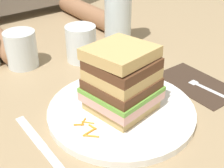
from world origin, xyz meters
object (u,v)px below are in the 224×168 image
object	(u,v)px
sandwich	(122,80)
napkin_dark	(196,84)
fork	(205,86)
knife	(44,148)
empty_tumbler_1	(21,49)
juice_glass	(81,45)
main_plate	(121,111)

from	to	relation	value
sandwich	napkin_dark	distance (m)	0.22
sandwich	fork	bearing A→B (deg)	-11.27
fork	knife	distance (m)	0.38
napkin_dark	empty_tumbler_1	xyz separation A→B (m)	(-0.28, 0.33, 0.04)
fork	juice_glass	size ratio (longest dim) A/B	1.80
fork	knife	bearing A→B (deg)	173.17
juice_glass	knife	bearing A→B (deg)	-133.89
napkin_dark	knife	bearing A→B (deg)	176.52
sandwich	juice_glass	xyz separation A→B (m)	(0.07, 0.25, -0.03)
sandwich	empty_tumbler_1	world-z (taller)	sandwich
napkin_dark	knife	world-z (taller)	same
napkin_dark	empty_tumbler_1	size ratio (longest dim) A/B	1.98
sandwich	napkin_dark	size ratio (longest dim) A/B	0.76
sandwich	knife	world-z (taller)	sandwich
sandwich	knife	size ratio (longest dim) A/B	0.68
sandwich	fork	world-z (taller)	sandwich
fork	knife	size ratio (longest dim) A/B	0.83
main_plate	knife	world-z (taller)	main_plate
main_plate	empty_tumbler_1	distance (m)	0.32
napkin_dark	juice_glass	xyz separation A→B (m)	(-0.14, 0.26, 0.04)
sandwich	fork	distance (m)	0.22
main_plate	juice_glass	bearing A→B (deg)	74.99
empty_tumbler_1	juice_glass	bearing A→B (deg)	-24.84
main_plate	empty_tumbler_1	bearing A→B (deg)	102.55
main_plate	sandwich	size ratio (longest dim) A/B	2.11
sandwich	juice_glass	bearing A→B (deg)	74.92
sandwich	main_plate	bearing A→B (deg)	-83.18
main_plate	fork	xyz separation A→B (m)	(0.21, -0.04, -0.00)
main_plate	napkin_dark	bearing A→B (deg)	-5.10
napkin_dark	fork	xyz separation A→B (m)	(0.00, -0.02, 0.00)
fork	empty_tumbler_1	world-z (taller)	empty_tumbler_1
napkin_dark	knife	xyz separation A→B (m)	(-0.37, 0.02, 0.00)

